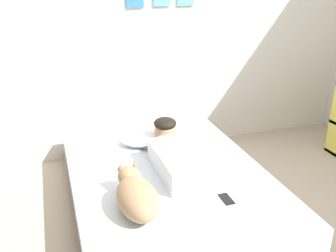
{
  "coord_description": "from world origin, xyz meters",
  "views": [
    {
      "loc": [
        -1.1,
        -1.9,
        1.78
      ],
      "look_at": [
        -0.19,
        0.88,
        0.57
      ],
      "focal_mm": 40.43,
      "sensor_mm": 36.0,
      "label": 1
    }
  ],
  "objects_px": {
    "cell_phone": "(226,199)",
    "coffee_cup": "(182,139)",
    "pillow": "(150,138)",
    "bed": "(168,189)",
    "dog": "(136,195)",
    "person_lying": "(179,153)"
  },
  "relations": [
    {
      "from": "person_lying",
      "to": "coffee_cup",
      "type": "bearing_deg",
      "value": 66.12
    },
    {
      "from": "bed",
      "to": "pillow",
      "type": "relative_size",
      "value": 3.95
    },
    {
      "from": "cell_phone",
      "to": "coffee_cup",
      "type": "bearing_deg",
      "value": 88.33
    },
    {
      "from": "bed",
      "to": "person_lying",
      "type": "bearing_deg",
      "value": 34.66
    },
    {
      "from": "person_lying",
      "to": "cell_phone",
      "type": "distance_m",
      "value": 0.6
    },
    {
      "from": "dog",
      "to": "bed",
      "type": "bearing_deg",
      "value": 49.25
    },
    {
      "from": "pillow",
      "to": "coffee_cup",
      "type": "distance_m",
      "value": 0.29
    },
    {
      "from": "coffee_cup",
      "to": "cell_phone",
      "type": "height_order",
      "value": "coffee_cup"
    },
    {
      "from": "cell_phone",
      "to": "dog",
      "type": "bearing_deg",
      "value": 171.72
    },
    {
      "from": "pillow",
      "to": "person_lying",
      "type": "xyz_separation_m",
      "value": [
        0.11,
        -0.46,
        0.05
      ]
    },
    {
      "from": "bed",
      "to": "dog",
      "type": "height_order",
      "value": "dog"
    },
    {
      "from": "person_lying",
      "to": "cell_phone",
      "type": "xyz_separation_m",
      "value": [
        0.14,
        -0.58,
        -0.1
      ]
    },
    {
      "from": "person_lying",
      "to": "dog",
      "type": "bearing_deg",
      "value": -133.78
    },
    {
      "from": "person_lying",
      "to": "coffee_cup",
      "type": "xyz_separation_m",
      "value": [
        0.17,
        0.38,
        -0.07
      ]
    },
    {
      "from": "pillow",
      "to": "person_lying",
      "type": "distance_m",
      "value": 0.48
    },
    {
      "from": "person_lying",
      "to": "pillow",
      "type": "bearing_deg",
      "value": 103.59
    },
    {
      "from": "pillow",
      "to": "bed",
      "type": "bearing_deg",
      "value": -90.63
    },
    {
      "from": "pillow",
      "to": "dog",
      "type": "height_order",
      "value": "dog"
    },
    {
      "from": "person_lying",
      "to": "bed",
      "type": "bearing_deg",
      "value": -145.34
    },
    {
      "from": "person_lying",
      "to": "dog",
      "type": "relative_size",
      "value": 1.6
    },
    {
      "from": "bed",
      "to": "person_lying",
      "type": "distance_m",
      "value": 0.3
    },
    {
      "from": "pillow",
      "to": "person_lying",
      "type": "relative_size",
      "value": 0.57
    }
  ]
}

